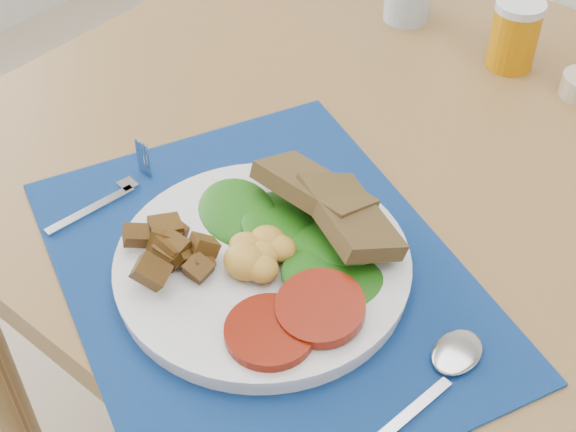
# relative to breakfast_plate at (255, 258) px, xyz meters

# --- Properties ---
(table) EXTENTS (1.40, 0.90, 0.75)m
(table) POSITION_rel_breakfast_plate_xyz_m (0.20, 0.26, -0.11)
(table) COLOR brown
(table) RESTS_ON ground
(placemat) EXTENTS (0.60, 0.54, 0.00)m
(placemat) POSITION_rel_breakfast_plate_xyz_m (0.01, 0.00, -0.02)
(placemat) COLOR #040D31
(placemat) RESTS_ON table
(breakfast_plate) EXTENTS (0.29, 0.29, 0.07)m
(breakfast_plate) POSITION_rel_breakfast_plate_xyz_m (0.00, 0.00, 0.00)
(breakfast_plate) COLOR silver
(breakfast_plate) RESTS_ON placemat
(fork) EXTENTS (0.03, 0.16, 0.00)m
(fork) POSITION_rel_breakfast_plate_xyz_m (-0.20, -0.01, -0.02)
(fork) COLOR #B2B5BA
(fork) RESTS_ON placemat
(spoon) EXTENTS (0.04, 0.18, 0.01)m
(spoon) POSITION_rel_breakfast_plate_xyz_m (0.21, 0.01, -0.02)
(spoon) COLOR #B2B5BA
(spoon) RESTS_ON placemat
(juice_glass) EXTENTS (0.06, 0.06, 0.09)m
(juice_glass) POSITION_rel_breakfast_plate_xyz_m (0.01, 0.51, 0.02)
(juice_glass) COLOR #C87905
(juice_glass) RESTS_ON table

